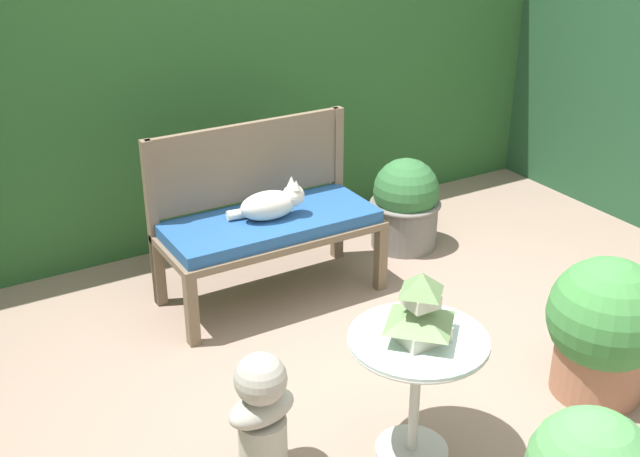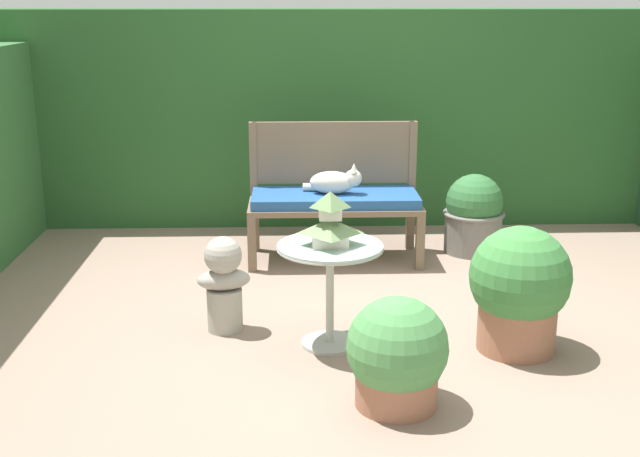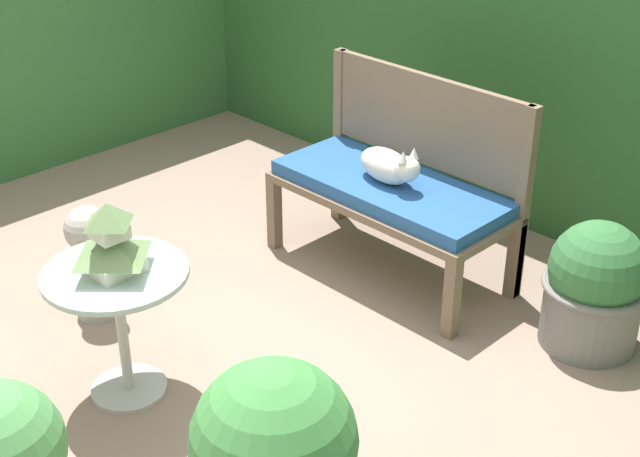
# 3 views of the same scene
# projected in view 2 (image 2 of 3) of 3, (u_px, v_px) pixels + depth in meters

# --- Properties ---
(ground) EXTENTS (30.00, 30.00, 0.00)m
(ground) POSITION_uv_depth(u_px,v_px,m) (366.00, 322.00, 4.79)
(ground) COLOR gray
(foliage_hedge_back) EXTENTS (6.40, 0.94, 1.78)m
(foliage_hedge_back) POSITION_uv_depth(u_px,v_px,m) (342.00, 114.00, 7.00)
(foliage_hedge_back) COLOR #285628
(foliage_hedge_back) RESTS_ON ground
(garden_bench) EXTENTS (1.25, 0.55, 0.51)m
(garden_bench) POSITION_uv_depth(u_px,v_px,m) (335.00, 203.00, 5.82)
(garden_bench) COLOR brown
(garden_bench) RESTS_ON ground
(bench_backrest) EXTENTS (1.25, 0.06, 0.99)m
(bench_backrest) POSITION_uv_depth(u_px,v_px,m) (333.00, 161.00, 5.99)
(bench_backrest) COLOR brown
(bench_backrest) RESTS_ON ground
(cat) EXTENTS (0.43, 0.22, 0.22)m
(cat) POSITION_uv_depth(u_px,v_px,m) (335.00, 182.00, 5.76)
(cat) COLOR silver
(cat) RESTS_ON garden_bench
(patio_table) EXTENTS (0.58, 0.58, 0.58)m
(patio_table) POSITION_uv_depth(u_px,v_px,m) (330.00, 267.00, 4.35)
(patio_table) COLOR #B7B7B2
(patio_table) RESTS_ON ground
(pagoda_birdhouse) EXTENTS (0.26, 0.26, 0.30)m
(pagoda_birdhouse) POSITION_uv_depth(u_px,v_px,m) (330.00, 222.00, 4.28)
(pagoda_birdhouse) COLOR beige
(pagoda_birdhouse) RESTS_ON patio_table
(garden_bust) EXTENTS (0.33, 0.22, 0.56)m
(garden_bust) POSITION_uv_depth(u_px,v_px,m) (224.00, 282.00, 4.60)
(garden_bust) COLOR #A39E93
(garden_bust) RESTS_ON ground
(potted_plant_table_near) EXTENTS (0.55, 0.55, 0.70)m
(potted_plant_table_near) POSITION_uv_depth(u_px,v_px,m) (519.00, 289.00, 4.33)
(potted_plant_table_near) COLOR #9E664C
(potted_plant_table_near) RESTS_ON ground
(potted_plant_hedge_corner) EXTENTS (0.48, 0.48, 0.54)m
(potted_plant_hedge_corner) POSITION_uv_depth(u_px,v_px,m) (397.00, 356.00, 3.75)
(potted_plant_hedge_corner) COLOR #9E664C
(potted_plant_hedge_corner) RESTS_ON ground
(potted_plant_table_far) EXTENTS (0.46, 0.46, 0.60)m
(potted_plant_table_far) POSITION_uv_depth(u_px,v_px,m) (474.00, 215.00, 6.04)
(potted_plant_table_far) COLOR slate
(potted_plant_table_far) RESTS_ON ground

